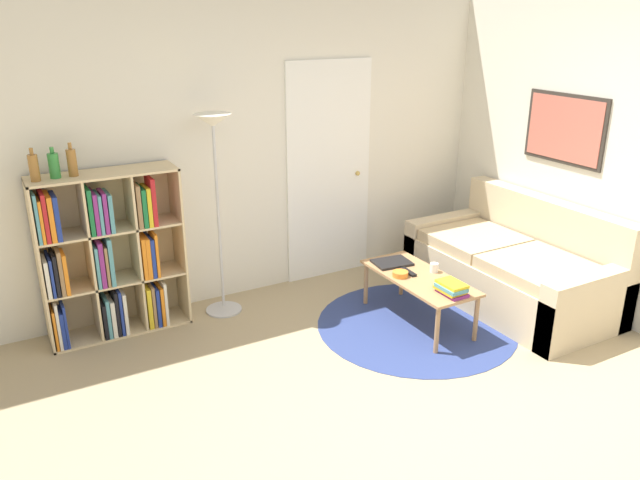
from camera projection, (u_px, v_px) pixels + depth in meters
name	position (u px, v px, depth m)	size (l,w,h in m)	color
ground_plane	(461.00, 443.00, 3.69)	(14.00, 14.00, 0.00)	tan
wall_back	(271.00, 147.00, 5.40)	(7.26, 0.11, 2.60)	silver
wall_right	(565.00, 149.00, 5.29)	(0.08, 5.60, 2.60)	silver
rug	(416.00, 325.00, 5.07)	(1.61, 1.61, 0.01)	navy
bookshelf	(107.00, 257.00, 4.77)	(1.06, 0.34, 1.29)	beige
floor_lamp	(215.00, 156.00, 4.85)	(0.30, 0.30, 1.67)	#B7B7BC
couch	(515.00, 269.00, 5.43)	(0.94, 1.79, 0.88)	#CCB793
coffee_table	(419.00, 281.00, 5.01)	(0.46, 1.04, 0.40)	#AD7F51
laptop	(392.00, 263.00, 5.24)	(0.33, 0.26, 0.02)	black
bowl	(400.00, 274.00, 4.98)	(0.13, 0.13, 0.04)	orange
book_stack_on_table	(451.00, 288.00, 4.67)	(0.16, 0.24, 0.09)	#7F287A
cup	(434.00, 268.00, 5.06)	(0.07, 0.07, 0.07)	white
remote	(408.00, 272.00, 5.05)	(0.05, 0.18, 0.02)	black
bottle_left	(34.00, 167.00, 4.29)	(0.07, 0.07, 0.23)	olive
bottle_middle	(54.00, 165.00, 4.38)	(0.07, 0.07, 0.22)	#2D8438
bottle_right	(72.00, 162.00, 4.43)	(0.07, 0.07, 0.24)	olive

